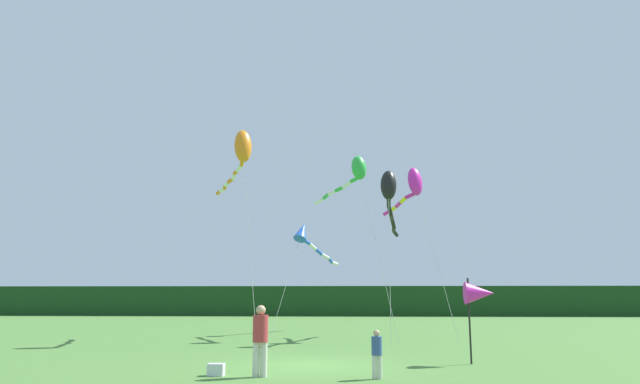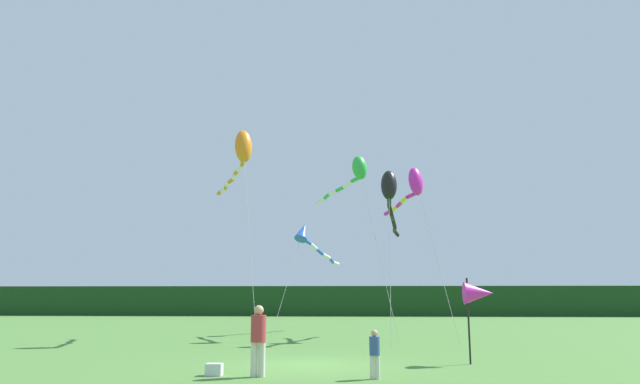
# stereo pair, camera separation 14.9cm
# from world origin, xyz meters

# --- Properties ---
(ground_plane) EXTENTS (120.00, 120.00, 0.00)m
(ground_plane) POSITION_xyz_m (0.00, 0.00, 0.00)
(ground_plane) COLOR #477533
(distant_treeline) EXTENTS (108.00, 3.88, 3.13)m
(distant_treeline) POSITION_xyz_m (0.00, 45.00, 1.57)
(distant_treeline) COLOR #193D19
(distant_treeline) RESTS_ON ground
(person_adult) EXTENTS (0.40, 0.40, 1.82)m
(person_adult) POSITION_xyz_m (-1.08, -2.67, 1.02)
(person_adult) COLOR silver
(person_adult) RESTS_ON ground
(person_child) EXTENTS (0.27, 0.27, 1.21)m
(person_child) POSITION_xyz_m (1.94, -2.88, 0.68)
(person_child) COLOR silver
(person_child) RESTS_ON ground
(cooler_box) EXTENTS (0.42, 0.32, 0.31)m
(cooler_box) POSITION_xyz_m (-2.27, -2.50, 0.16)
(cooler_box) COLOR silver
(cooler_box) RESTS_ON ground
(banner_flag_pole) EXTENTS (0.90, 0.70, 2.62)m
(banner_flag_pole) POSITION_xyz_m (5.32, 0.51, 2.13)
(banner_flag_pole) COLOR black
(banner_flag_pole) RESTS_ON ground
(kite_orange) EXTENTS (3.60, 6.84, 10.22)m
(kite_orange) POSITION_xyz_m (-4.10, 9.22, 9.11)
(kite_orange) COLOR #B2B2B2
(kite_orange) RESTS_ON ground
(kite_blue) EXTENTS (3.30, 7.62, 6.41)m
(kite_blue) POSITION_xyz_m (-1.29, 15.19, 5.48)
(kite_blue) COLOR #B2B2B2
(kite_blue) RESTS_ON ground
(kite_black) EXTENTS (1.28, 8.03, 8.12)m
(kite_black) POSITION_xyz_m (3.19, 9.60, 7.02)
(kite_black) COLOR #B2B2B2
(kite_black) RESTS_ON ground
(kite_magenta) EXTENTS (3.04, 5.25, 8.72)m
(kite_magenta) POSITION_xyz_m (4.53, 11.38, 7.74)
(kite_magenta) COLOR #B2B2B2
(kite_magenta) RESTS_ON ground
(kite_green) EXTENTS (4.30, 5.45, 9.47)m
(kite_green) POSITION_xyz_m (1.54, 11.83, 8.58)
(kite_green) COLOR #B2B2B2
(kite_green) RESTS_ON ground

